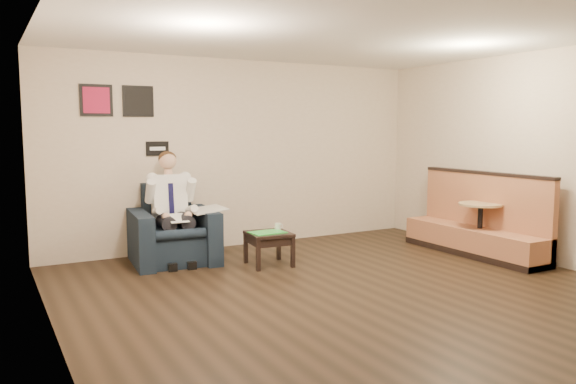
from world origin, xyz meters
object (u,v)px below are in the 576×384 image
armchair (173,224)px  green_folder (267,232)px  seated_man (175,211)px  cafe_table (480,229)px  smartphone (268,230)px  coffee_mug (278,227)px  side_table (269,249)px  banquette (474,214)px

armchair → green_folder: armchair is taller
seated_man → cafe_table: bearing=-16.6°
smartphone → cafe_table: (2.78, -1.08, -0.07)m
green_folder → cafe_table: 3.02m
armchair → seated_man: (-0.01, -0.13, 0.19)m
seated_man → coffee_mug: (1.23, -0.53, -0.22)m
armchair → coffee_mug: bearing=-23.4°
side_table → coffee_mug: size_ratio=5.79×
side_table → smartphone: 0.28m
cafe_table → smartphone: bearing=158.8°
seated_man → side_table: (1.05, -0.63, -0.49)m
side_table → banquette: bearing=-16.4°
coffee_mug → banquette: 2.81m
coffee_mug → banquette: bearing=-19.4°
armchair → cafe_table: armchair is taller
coffee_mug → cafe_table: 2.86m
armchair → seated_man: bearing=-90.0°
banquette → green_folder: bearing=164.1°
seated_man → smartphone: bearing=-18.2°
green_folder → cafe_table: bearing=-17.6°
smartphone → cafe_table: cafe_table is taller
side_table → coffee_mug: 0.34m
cafe_table → banquette: bearing=95.9°
banquette → smartphone: bearing=160.5°
green_folder → coffee_mug: (0.22, 0.12, 0.04)m
green_folder → smartphone: (0.09, 0.17, -0.00)m
seated_man → banquette: (3.88, -1.46, -0.13)m
side_table → cafe_table: cafe_table is taller
armchair → green_folder: (1.01, -0.78, -0.07)m
cafe_table → seated_man: bearing=158.2°
side_table → banquette: banquette is taller
green_folder → coffee_mug: coffee_mug is taller
armchair → seated_man: size_ratio=0.75×
cafe_table → armchair: bearing=156.4°
side_table → cafe_table: 3.00m
seated_man → green_folder: 1.23m
seated_man → banquette: bearing=-15.4°
side_table → green_folder: bearing=-151.8°
armchair → banquette: banquette is taller
seated_man → smartphone: size_ratio=10.41×
armchair → smartphone: size_ratio=7.85×
armchair → coffee_mug: armchair is taller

